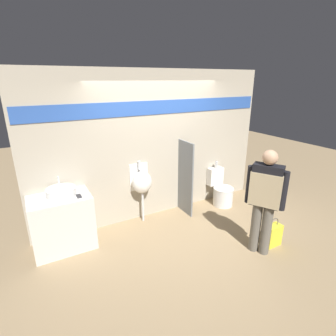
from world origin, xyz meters
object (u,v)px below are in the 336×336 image
object	(u,v)px
sink_basin	(61,192)
toilet	(221,191)
cell_phone	(79,196)
shopping_bag	(273,235)
person_in_vest	(265,196)
urinal_near_counter	(142,182)

from	to	relation	value
sink_basin	toilet	xyz separation A→B (m)	(3.09, -0.08, -0.64)
cell_phone	shopping_bag	xyz separation A→B (m)	(2.62, -1.44, -0.69)
sink_basin	person_in_vest	distance (m)	3.01
person_in_vest	shopping_bag	bearing A→B (deg)	-118.71
sink_basin	toilet	size ratio (longest dim) A/B	0.49
cell_phone	shopping_bag	distance (m)	3.07
toilet	cell_phone	bearing A→B (deg)	-178.00
toilet	shopping_bag	xyz separation A→B (m)	(-0.25, -1.54, -0.10)
cell_phone	toilet	xyz separation A→B (m)	(2.87, 0.10, -0.59)
sink_basin	shopping_bag	size ratio (longest dim) A/B	0.90
person_in_vest	toilet	bearing A→B (deg)	-48.94
toilet	shopping_bag	world-z (taller)	toilet
person_in_vest	cell_phone	bearing A→B (deg)	28.70
urinal_near_counter	person_in_vest	xyz separation A→B (m)	(1.18, -1.72, 0.17)
sink_basin	urinal_near_counter	world-z (taller)	urinal_near_counter
sink_basin	urinal_near_counter	xyz separation A→B (m)	(1.36, 0.10, -0.15)
cell_phone	toilet	distance (m)	2.93
urinal_near_counter	shopping_bag	world-z (taller)	urinal_near_counter
cell_phone	toilet	size ratio (longest dim) A/B	0.16
cell_phone	sink_basin	bearing A→B (deg)	140.36
urinal_near_counter	toilet	size ratio (longest dim) A/B	1.29
urinal_near_counter	cell_phone	bearing A→B (deg)	-166.45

